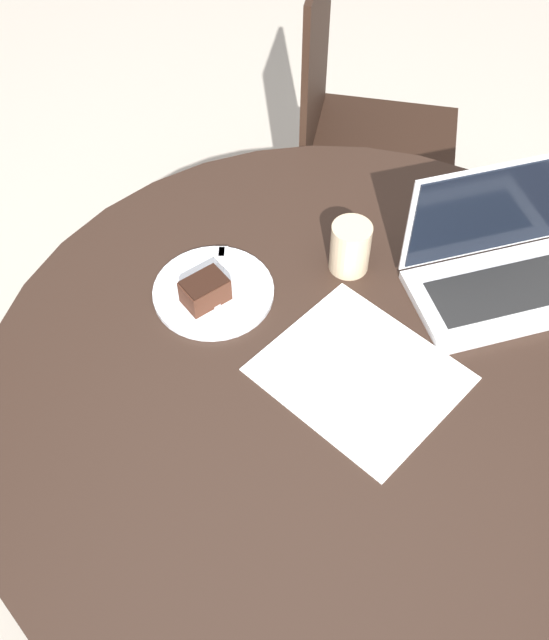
{
  "coord_description": "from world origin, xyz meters",
  "views": [
    {
      "loc": [
        -0.14,
        0.76,
        1.83
      ],
      "look_at": [
        0.15,
        -0.05,
        0.75
      ],
      "focal_mm": 42.0,
      "sensor_mm": 36.0,
      "label": 1
    }
  ],
  "objects_px": {
    "chair": "(357,133)",
    "coffee_glass": "(350,247)",
    "plate": "(214,292)",
    "laptop": "(499,268)"
  },
  "relations": [
    {
      "from": "chair",
      "to": "plate",
      "type": "height_order",
      "value": "chair"
    },
    {
      "from": "coffee_glass",
      "to": "laptop",
      "type": "xyz_separation_m",
      "value": [
        -0.29,
        -0.05,
        -0.01
      ]
    },
    {
      "from": "coffee_glass",
      "to": "laptop",
      "type": "bearing_deg",
      "value": -170.19
    },
    {
      "from": "laptop",
      "to": "chair",
      "type": "bearing_deg",
      "value": -91.12
    },
    {
      "from": "chair",
      "to": "laptop",
      "type": "xyz_separation_m",
      "value": [
        -0.45,
        0.65,
        0.26
      ]
    },
    {
      "from": "chair",
      "to": "coffee_glass",
      "type": "bearing_deg",
      "value": 4.17
    },
    {
      "from": "coffee_glass",
      "to": "laptop",
      "type": "height_order",
      "value": "laptop"
    },
    {
      "from": "plate",
      "to": "coffee_glass",
      "type": "relative_size",
      "value": 2.18
    },
    {
      "from": "plate",
      "to": "laptop",
      "type": "bearing_deg",
      "value": -157.9
    },
    {
      "from": "chair",
      "to": "coffee_glass",
      "type": "relative_size",
      "value": 8.84
    }
  ]
}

